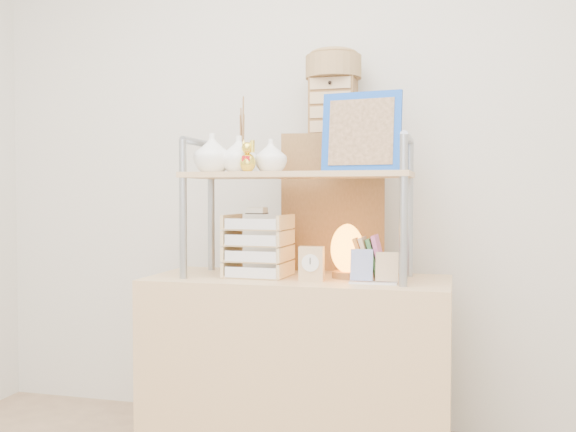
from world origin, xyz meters
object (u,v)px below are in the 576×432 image
at_px(cabinet, 334,284).
at_px(salt_lamp, 347,251).
at_px(desk, 298,370).
at_px(letter_tray, 257,249).

bearing_deg(cabinet, salt_lamp, -77.96).
relative_size(desk, salt_lamp, 5.56).
bearing_deg(salt_lamp, letter_tray, -171.21).
height_order(desk, letter_tray, letter_tray).
distance_m(cabinet, letter_tray, 0.50).
xyz_separation_m(cabinet, salt_lamp, (0.12, -0.33, 0.18)).
height_order(letter_tray, salt_lamp, letter_tray).
bearing_deg(cabinet, desk, -109.05).
height_order(cabinet, salt_lamp, cabinet).
distance_m(cabinet, salt_lamp, 0.40).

